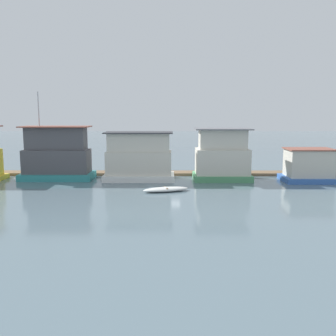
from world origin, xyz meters
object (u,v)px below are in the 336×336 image
at_px(houseboat_teal, 57,156).
at_px(houseboat_white, 139,158).
at_px(houseboat_blue, 309,166).
at_px(houseboat_green, 222,157).
at_px(dinghy_white, 166,189).

xyz_separation_m(houseboat_teal, houseboat_white, (8.55, -0.38, -0.13)).
xyz_separation_m(houseboat_teal, houseboat_blue, (25.71, -0.99, -0.86)).
bearing_deg(houseboat_blue, houseboat_white, 177.98).
distance_m(houseboat_teal, houseboat_white, 8.56).
bearing_deg(houseboat_blue, houseboat_teal, 177.80).
relative_size(houseboat_white, houseboat_green, 1.22).
xyz_separation_m(houseboat_green, dinghy_white, (-5.72, -5.91, -2.20)).
distance_m(houseboat_teal, dinghy_white, 13.08).
bearing_deg(houseboat_blue, houseboat_green, 174.75).
distance_m(houseboat_blue, dinghy_white, 15.30).
xyz_separation_m(houseboat_white, houseboat_green, (8.53, 0.19, 0.10)).
relative_size(houseboat_teal, houseboat_blue, 1.73).
relative_size(houseboat_white, houseboat_blue, 1.38).
bearing_deg(dinghy_white, houseboat_green, 45.93).
bearing_deg(houseboat_teal, houseboat_white, -2.58).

